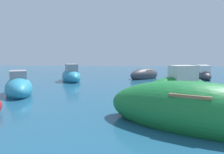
% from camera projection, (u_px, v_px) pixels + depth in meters
% --- Properties ---
extents(moored_boat_2, '(1.62, 3.97, 1.61)m').
position_uv_depth(moored_boat_2, '(202.00, 74.00, 18.86)').
color(moored_boat_2, '#3F3F47').
rests_on(moored_boat_2, ground).
extents(moored_boat_4, '(3.11, 4.20, 1.84)m').
position_uv_depth(moored_boat_4, '(71.00, 76.00, 17.17)').
color(moored_boat_4, teal).
rests_on(moored_boat_4, ground).
extents(moored_boat_5, '(4.24, 2.74, 1.94)m').
position_uv_depth(moored_boat_5, '(179.00, 85.00, 11.58)').
color(moored_boat_5, '#197233').
rests_on(moored_boat_5, ground).
extents(moored_boat_6, '(3.08, 3.73, 1.66)m').
position_uv_depth(moored_boat_6, '(19.00, 87.00, 11.01)').
color(moored_boat_6, teal).
rests_on(moored_boat_6, ground).
extents(moored_boat_7, '(5.89, 4.12, 1.85)m').
position_uv_depth(moored_boat_7, '(192.00, 111.00, 5.92)').
color(moored_boat_7, '#197233').
rests_on(moored_boat_7, ground).
extents(moored_boat_8, '(3.71, 3.80, 1.34)m').
position_uv_depth(moored_boat_8, '(145.00, 75.00, 19.04)').
color(moored_boat_8, '#3F3F47').
rests_on(moored_boat_8, ground).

